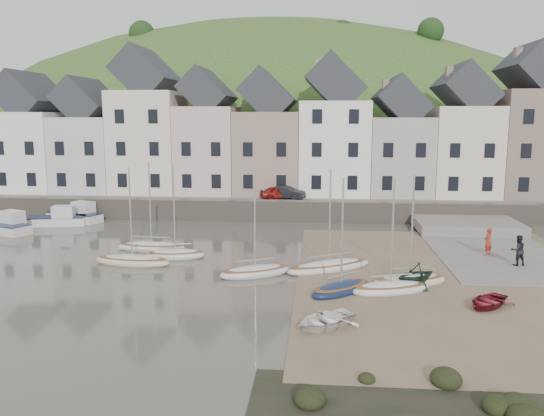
# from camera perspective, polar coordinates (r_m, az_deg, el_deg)

# --- Properties ---
(ground) EXTENTS (160.00, 160.00, 0.00)m
(ground) POSITION_cam_1_polar(r_m,az_deg,el_deg) (32.40, -0.92, -7.01)
(ground) COLOR #4B453B
(ground) RESTS_ON ground
(quay_land) EXTENTS (90.00, 30.00, 1.50)m
(quay_land) POSITION_cam_1_polar(r_m,az_deg,el_deg) (63.54, 2.01, 1.88)
(quay_land) COLOR #305321
(quay_land) RESTS_ON ground
(quay_street) EXTENTS (70.00, 7.00, 0.10)m
(quay_street) POSITION_cam_1_polar(r_m,az_deg,el_deg) (52.06, 1.37, 1.07)
(quay_street) COLOR slate
(quay_street) RESTS_ON quay_land
(seawall) EXTENTS (70.00, 1.20, 1.80)m
(seawall) POSITION_cam_1_polar(r_m,az_deg,el_deg) (48.72, 1.11, -0.29)
(seawall) COLOR slate
(seawall) RESTS_ON ground
(beach) EXTENTS (18.00, 26.00, 0.06)m
(beach) POSITION_cam_1_polar(r_m,az_deg,el_deg) (33.17, 18.50, -7.06)
(beach) COLOR brown
(beach) RESTS_ON ground
(slipway) EXTENTS (8.00, 18.00, 0.12)m
(slipway) POSITION_cam_1_polar(r_m,az_deg,el_deg) (41.68, 21.32, -3.83)
(slipway) COLOR slate
(slipway) RESTS_ON ground
(hillside) EXTENTS (134.40, 84.00, 84.00)m
(hillside) POSITION_cam_1_polar(r_m,az_deg,el_deg) (95.24, -0.21, -7.05)
(hillside) COLOR #305321
(hillside) RESTS_ON ground
(townhouse_terrace) EXTENTS (61.05, 8.00, 13.93)m
(townhouse_terrace) POSITION_cam_1_polar(r_m,az_deg,el_deg) (54.95, 3.47, 7.55)
(townhouse_terrace) COLOR white
(townhouse_terrace) RESTS_ON quay_land
(sailboat_0) EXTENTS (4.95, 1.82, 6.32)m
(sailboat_0) POSITION_cam_1_polar(r_m,az_deg,el_deg) (39.15, -12.28, -3.92)
(sailboat_0) COLOR silver
(sailboat_0) RESTS_ON ground
(sailboat_1) EXTENTS (4.09, 2.15, 6.32)m
(sailboat_1) POSITION_cam_1_polar(r_m,az_deg,el_deg) (36.77, -9.90, -4.71)
(sailboat_1) COLOR silver
(sailboat_1) RESTS_ON ground
(sailboat_2) EXTENTS (5.03, 2.02, 6.32)m
(sailboat_2) POSITION_cam_1_polar(r_m,az_deg,el_deg) (35.82, -14.16, -5.25)
(sailboat_2) COLOR beige
(sailboat_2) RESTS_ON ground
(sailboat_3) EXTENTS (4.52, 3.28, 6.32)m
(sailboat_3) POSITION_cam_1_polar(r_m,az_deg,el_deg) (32.39, -1.75, -6.53)
(sailboat_3) COLOR silver
(sailboat_3) RESTS_ON ground
(sailboat_4) EXTENTS (5.64, 4.16, 6.32)m
(sailboat_4) POSITION_cam_1_polar(r_m,az_deg,el_deg) (33.63, 5.89, -5.98)
(sailboat_4) COLOR silver
(sailboat_4) RESTS_ON ground
(sailboat_5) EXTENTS (3.92, 3.86, 6.32)m
(sailboat_5) POSITION_cam_1_polar(r_m,az_deg,el_deg) (29.54, 7.12, -8.20)
(sailboat_5) COLOR #14203E
(sailboat_5) RESTS_ON ground
(sailboat_6) EXTENTS (4.61, 2.81, 6.32)m
(sailboat_6) POSITION_cam_1_polar(r_m,az_deg,el_deg) (30.04, 12.10, -8.04)
(sailboat_6) COLOR silver
(sailboat_6) RESTS_ON ground
(sailboat_7) EXTENTS (4.50, 2.72, 6.32)m
(sailboat_7) POSITION_cam_1_polar(r_m,az_deg,el_deg) (31.64, 14.00, -7.21)
(sailboat_7) COLOR beige
(sailboat_7) RESTS_ON ground
(motorboat_0) EXTENTS (5.11, 2.66, 1.70)m
(motorboat_0) POSITION_cam_1_polar(r_m,az_deg,el_deg) (50.20, -21.14, -1.02)
(motorboat_0) COLOR silver
(motorboat_0) RESTS_ON ground
(motorboat_1) EXTENTS (5.52, 3.73, 1.70)m
(motorboat_1) POSITION_cam_1_polar(r_m,az_deg,el_deg) (48.93, -25.86, -1.59)
(motorboat_1) COLOR silver
(motorboat_1) RESTS_ON ground
(motorboat_2) EXTENTS (5.40, 3.49, 1.70)m
(motorboat_2) POSITION_cam_1_polar(r_m,az_deg,el_deg) (51.65, -19.45, -0.63)
(motorboat_2) COLOR silver
(motorboat_2) RESTS_ON ground
(rowboat_white) EXTENTS (3.78, 3.72, 0.64)m
(rowboat_white) POSITION_cam_1_polar(r_m,az_deg,el_deg) (24.85, 5.45, -11.37)
(rowboat_white) COLOR white
(rowboat_white) RESTS_ON beach
(rowboat_green) EXTENTS (3.26, 3.17, 1.31)m
(rowboat_green) POSITION_cam_1_polar(r_m,az_deg,el_deg) (31.16, 14.59, -6.63)
(rowboat_green) COLOR #142E20
(rowboat_green) RESTS_ON beach
(rowboat_red) EXTENTS (3.26, 3.30, 0.56)m
(rowboat_red) POSITION_cam_1_polar(r_m,az_deg,el_deg) (29.08, 21.29, -8.93)
(rowboat_red) COLOR maroon
(rowboat_red) RESTS_ON beach
(person_red) EXTENTS (0.78, 0.77, 1.81)m
(person_red) POSITION_cam_1_polar(r_m,az_deg,el_deg) (39.06, 21.35, -3.24)
(person_red) COLOR maroon
(person_red) RESTS_ON slipway
(person_dark) EXTENTS (1.04, 0.88, 1.88)m
(person_dark) POSITION_cam_1_polar(r_m,az_deg,el_deg) (37.16, 23.98, -3.99)
(person_dark) COLOR black
(person_dark) RESTS_ON slipway
(car_left) EXTENTS (3.66, 2.28, 1.16)m
(car_left) POSITION_cam_1_polar(r_m,az_deg,el_deg) (51.02, 0.71, 1.61)
(car_left) COLOR maroon
(car_left) RESTS_ON quay_street
(car_right) EXTENTS (3.86, 2.29, 1.20)m
(car_right) POSITION_cam_1_polar(r_m,az_deg,el_deg) (50.98, 1.40, 1.63)
(car_right) COLOR black
(car_right) RESTS_ON quay_street
(shore_rocks) EXTENTS (14.00, 6.08, 0.76)m
(shore_rocks) POSITION_cam_1_polar(r_m,az_deg,el_deg) (19.30, 19.39, -19.18)
(shore_rocks) COLOR black
(shore_rocks) RESTS_ON ground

